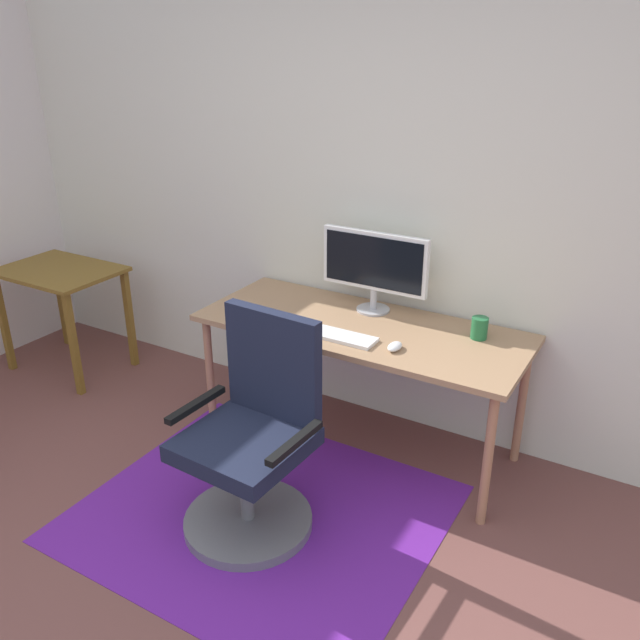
{
  "coord_description": "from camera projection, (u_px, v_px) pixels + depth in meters",
  "views": [
    {
      "loc": [
        1.53,
        -0.99,
        2.09
      ],
      "look_at": [
        0.05,
        1.53,
        0.82
      ],
      "focal_mm": 37.01,
      "sensor_mm": 36.0,
      "label": 1
    }
  ],
  "objects": [
    {
      "name": "desk",
      "position": [
        361.0,
        336.0,
        3.41
      ],
      "size": [
        1.7,
        0.69,
        0.72
      ],
      "color": "#A27A57",
      "rests_on": "ground"
    },
    {
      "name": "area_rug",
      "position": [
        261.0,
        513.0,
        3.13
      ],
      "size": [
        1.62,
        1.4,
        0.01
      ],
      "primitive_type": "cube",
      "color": "#621F90",
      "rests_on": "ground"
    },
    {
      "name": "wall_back",
      "position": [
        375.0,
        194.0,
        3.55
      ],
      "size": [
        6.0,
        0.1,
        2.6
      ],
      "primitive_type": "cube",
      "color": "silver",
      "rests_on": "ground"
    },
    {
      "name": "keyboard",
      "position": [
        334.0,
        335.0,
        3.25
      ],
      "size": [
        0.43,
        0.13,
        0.02
      ],
      "primitive_type": "cube",
      "color": "white",
      "rests_on": "desk"
    },
    {
      "name": "computer_mouse",
      "position": [
        395.0,
        346.0,
        3.11
      ],
      "size": [
        0.06,
        0.1,
        0.03
      ],
      "primitive_type": "ellipsoid",
      "color": "white",
      "rests_on": "desk"
    },
    {
      "name": "monitor",
      "position": [
        374.0,
        264.0,
        3.46
      ],
      "size": [
        0.59,
        0.18,
        0.44
      ],
      "color": "#B2B2B7",
      "rests_on": "desk"
    },
    {
      "name": "cell_phone",
      "position": [
        276.0,
        324.0,
        3.39
      ],
      "size": [
        0.07,
        0.14,
        0.01
      ],
      "primitive_type": "cube",
      "rotation": [
        0.0,
        0.0,
        -0.01
      ],
      "color": "black",
      "rests_on": "desk"
    },
    {
      "name": "side_table",
      "position": [
        61.0,
        286.0,
        4.29
      ],
      "size": [
        0.75,
        0.55,
        0.7
      ],
      "color": "brown",
      "rests_on": "ground"
    },
    {
      "name": "office_chair",
      "position": [
        253.0,
        449.0,
        2.94
      ],
      "size": [
        0.61,
        0.59,
        1.0
      ],
      "rotation": [
        0.0,
        0.0,
        -0.05
      ],
      "color": "slate",
      "rests_on": "ground"
    },
    {
      "name": "coffee_cup",
      "position": [
        479.0,
        328.0,
        3.22
      ],
      "size": [
        0.08,
        0.08,
        0.11
      ],
      "primitive_type": "cylinder",
      "color": "#1F6838",
      "rests_on": "desk"
    }
  ]
}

